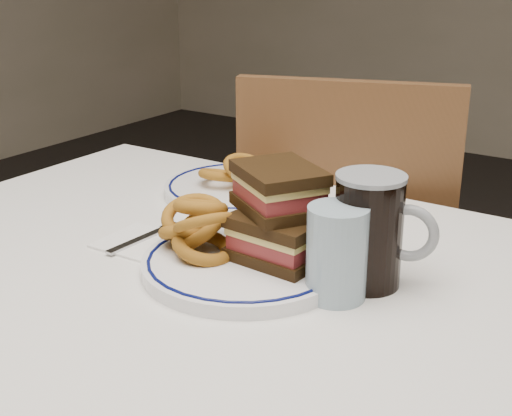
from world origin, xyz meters
The scene contains 11 objects.
dining_table centered at (0.00, 0.00, 0.64)m, with size 1.27×0.87×0.75m.
chair_far centered at (-0.09, 0.56, 0.52)m, with size 0.56×0.56×0.96m.
main_plate centered at (0.02, 0.00, 0.76)m, with size 0.30×0.30×0.02m.
reuben_sandwich centered at (0.05, 0.03, 0.84)m, with size 0.16×0.16×0.13m.
onion_rings_main centered at (-0.06, -0.01, 0.81)m, with size 0.14×0.13×0.10m.
ketchup_ramekin centered at (-0.01, 0.08, 0.79)m, with size 0.06×0.06×0.04m.
beer_mug centered at (0.18, 0.06, 0.83)m, with size 0.14×0.10×0.16m.
water_glass centered at (0.16, 0.00, 0.81)m, with size 0.08×0.08×0.13m, color #94AEBF.
far_plate centered at (-0.19, 0.28, 0.76)m, with size 0.29×0.29×0.02m.
onion_rings_far centered at (-0.18, 0.29, 0.79)m, with size 0.14×0.14×0.08m.
napkin_fork centered at (-0.18, 0.00, 0.75)m, with size 0.12×0.16×0.01m.
Camera 1 is at (0.55, -0.78, 1.19)m, focal length 50.00 mm.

